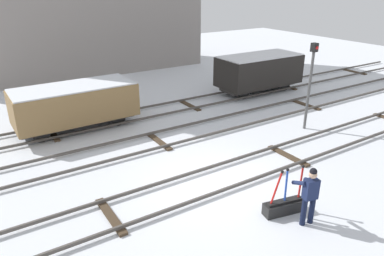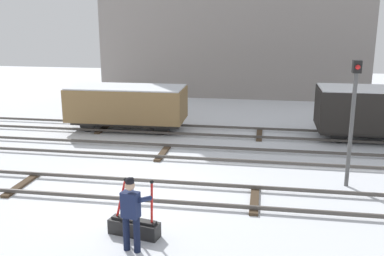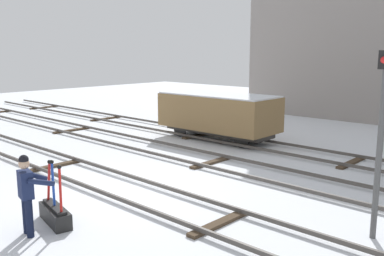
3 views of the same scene
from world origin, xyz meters
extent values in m
plane|color=silver|center=(0.00, 0.00, 0.00)|extent=(60.00, 60.00, 0.00)
cube|color=#4C4742|center=(0.00, -0.72, 0.13)|extent=(44.00, 0.07, 0.10)
cube|color=#4C4742|center=(0.00, 0.72, 0.13)|extent=(44.00, 0.07, 0.10)
cube|color=#423323|center=(-3.52, 0.00, 0.04)|extent=(0.24, 1.94, 0.08)
cube|color=#423323|center=(3.52, 0.00, 0.04)|extent=(0.24, 1.94, 0.08)
cube|color=#4C4742|center=(0.00, 3.10, 0.13)|extent=(44.00, 0.07, 0.10)
cube|color=#4C4742|center=(0.00, 4.54, 0.13)|extent=(44.00, 0.07, 0.10)
cube|color=#423323|center=(0.00, 3.82, 0.04)|extent=(0.24, 1.94, 0.08)
cube|color=#4C4742|center=(0.00, 6.34, 0.13)|extent=(44.00, 0.07, 0.10)
cube|color=#4C4742|center=(0.00, 7.78, 0.13)|extent=(44.00, 0.07, 0.10)
cube|color=#423323|center=(-3.52, 7.06, 0.04)|extent=(0.24, 1.94, 0.08)
cube|color=#423323|center=(3.52, 7.06, 0.04)|extent=(0.24, 1.94, 0.08)
cube|color=black|center=(0.77, -2.45, 0.18)|extent=(1.29, 0.61, 0.36)
cube|color=black|center=(0.77, -2.45, 0.39)|extent=(1.13, 0.42, 0.06)
cylinder|color=red|center=(0.45, -2.39, 0.87)|extent=(0.34, 0.12, 1.03)
sphere|color=black|center=(0.59, -2.41, 1.37)|extent=(0.09, 0.09, 0.09)
cylinder|color=#1E47B7|center=(0.77, -2.45, 0.88)|extent=(0.08, 0.07, 1.05)
sphere|color=black|center=(0.76, -2.45, 1.41)|extent=(0.09, 0.09, 0.09)
cylinder|color=red|center=(1.24, -2.55, 0.88)|extent=(0.09, 0.07, 1.05)
sphere|color=black|center=(1.25, -2.55, 1.41)|extent=(0.09, 0.09, 0.09)
cylinder|color=#111831|center=(0.80, -3.12, 0.41)|extent=(0.15, 0.15, 0.81)
cylinder|color=#111831|center=(1.06, -3.18, 0.41)|extent=(0.15, 0.15, 0.81)
cube|color=#192347|center=(0.93, -3.15, 1.10)|extent=(0.42, 0.31, 0.57)
sphere|color=tan|center=(0.93, -3.15, 1.53)|extent=(0.22, 0.22, 0.22)
sphere|color=black|center=(0.93, -3.15, 1.62)|extent=(0.20, 0.20, 0.20)
cylinder|color=#192347|center=(0.78, -2.87, 1.19)|extent=(0.22, 0.54, 0.34)
cylinder|color=#192347|center=(1.19, -2.94, 1.15)|extent=(0.22, 0.56, 0.26)
cylinder|color=#4C4C4C|center=(6.24, 1.62, 1.72)|extent=(0.12, 0.12, 3.45)
cube|color=black|center=(6.24, 1.62, 3.63)|extent=(0.24, 0.24, 0.36)
sphere|color=red|center=(6.24, 1.49, 3.63)|extent=(0.14, 0.14, 0.14)
cube|color=#2D2B28|center=(-2.39, 7.06, 0.40)|extent=(4.93, 1.43, 0.20)
cube|color=olive|center=(-2.39, 7.06, 1.22)|extent=(5.21, 2.32, 1.43)
cube|color=silver|center=(-2.39, 7.06, 1.96)|extent=(5.11, 2.23, 0.06)
cylinder|color=black|center=(-4.06, 6.41, 0.35)|extent=(0.70, 0.11, 0.70)
cylinder|color=black|center=(-4.08, 7.63, 0.35)|extent=(0.70, 0.11, 0.70)
cylinder|color=black|center=(-0.70, 6.48, 0.35)|extent=(0.70, 0.11, 0.70)
cylinder|color=black|center=(-0.72, 7.70, 0.35)|extent=(0.70, 0.11, 0.70)
cube|color=#2D2B28|center=(8.34, 7.06, 0.40)|extent=(4.71, 1.39, 0.20)
cube|color=black|center=(8.34, 7.06, 1.32)|extent=(4.97, 2.30, 1.64)
cube|color=white|center=(8.34, 7.06, 2.17)|extent=(4.87, 2.21, 0.06)
cylinder|color=black|center=(6.72, 6.44, 0.35)|extent=(0.70, 0.10, 0.70)
cylinder|color=black|center=(6.73, 7.69, 0.35)|extent=(0.70, 0.10, 0.70)
camera|label=1|loc=(-6.13, -8.40, 6.23)|focal=33.84mm
camera|label=2|loc=(3.68, -11.57, 5.04)|focal=41.25mm
camera|label=3|loc=(9.13, -6.93, 3.80)|focal=39.81mm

